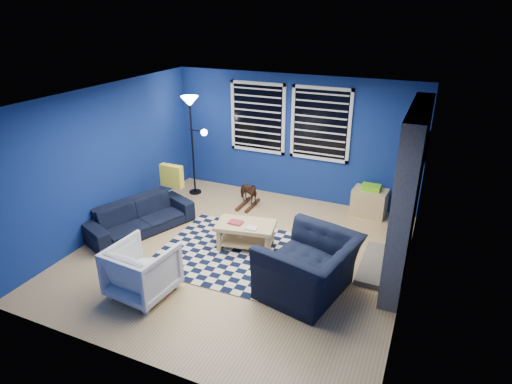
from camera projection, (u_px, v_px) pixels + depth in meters
floor at (240, 254)px, 6.89m from camera, size 5.00×5.00×0.00m
ceiling at (237, 98)px, 5.88m from camera, size 5.00×5.00×0.00m
wall_back at (293, 138)px, 8.48m from camera, size 5.00×0.00×5.00m
wall_left at (107, 160)px, 7.30m from camera, size 0.00×5.00×5.00m
wall_right at (414, 212)px, 5.47m from camera, size 0.00×5.00×5.00m
fireplace at (406, 199)px, 5.96m from camera, size 0.65×2.00×2.50m
window_left at (258, 118)px, 8.59m from camera, size 1.17×0.06×1.42m
window_right at (320, 124)px, 8.11m from camera, size 1.17×0.06×1.42m
tv at (423, 154)px, 7.11m from camera, size 0.07×1.00×0.58m
rug at (239, 254)px, 6.87m from camera, size 2.53×2.04×0.02m
sofa at (139, 217)px, 7.49m from camera, size 2.01×1.38×0.55m
armchair_big at (309, 267)px, 5.81m from camera, size 1.47×1.35×0.82m
armchair_bent at (142, 270)px, 5.81m from camera, size 0.86×0.88×0.74m
rocking_horse at (248, 192)px, 8.39m from camera, size 0.45×0.61×0.47m
coffee_table at (246, 230)px, 6.93m from camera, size 1.02×0.70×0.47m
cabinet at (369, 202)px, 8.07m from camera, size 0.65×0.46×0.61m
floor_lamp at (191, 115)px, 8.45m from camera, size 0.56×0.34×2.05m
throw_pillow at (172, 176)px, 7.96m from camera, size 0.45×0.15×0.42m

